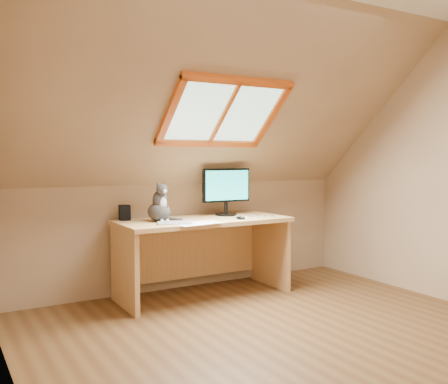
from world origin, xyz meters
TOP-DOWN VIEW (x-y plane):
  - ground at (0.00, 0.00)m, footprint 3.50×3.50m
  - room_shell at (0.00, -0.09)m, footprint 3.52×3.52m
  - desk at (-0.01, 1.45)m, footprint 1.54×0.67m
  - monitor at (0.30, 1.49)m, footprint 0.48×0.20m
  - cat at (-0.43, 1.40)m, footprint 0.22×0.26m
  - desk_speaker at (-0.66, 1.63)m, footprint 0.11×0.11m
  - graphics_tablet at (-0.37, 1.21)m, footprint 0.34×0.29m
  - mouse at (0.24, 1.16)m, footprint 0.08×0.11m
  - papers at (-0.17, 1.12)m, footprint 0.33×0.27m
  - cables at (0.46, 1.26)m, footprint 0.51×0.26m

SIDE VIEW (x-z plane):
  - ground at x=0.00m, z-range 0.00..0.00m
  - desk at x=-0.01m, z-range 0.13..0.83m
  - papers at x=-0.17m, z-range 0.70..0.71m
  - cables at x=0.46m, z-range 0.70..0.71m
  - graphics_tablet at x=-0.37m, z-range 0.70..0.71m
  - mouse at x=0.24m, z-range 0.70..0.73m
  - desk_speaker at x=-0.66m, z-range 0.70..0.84m
  - cat at x=-0.43m, z-range 0.65..1.01m
  - monitor at x=0.30m, z-range 0.74..1.18m
  - room_shell at x=0.00m, z-range 0.23..2.64m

